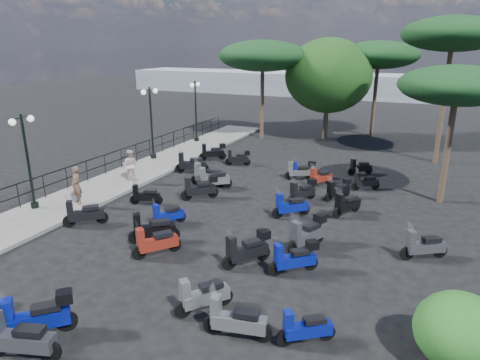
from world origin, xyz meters
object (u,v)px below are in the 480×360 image
at_px(scooter_28, 338,190).
at_px(scooter_20, 307,234).
at_px(lamp_post_1, 151,118).
at_px(scooter_10, 213,179).
at_px(lamp_post_2, 196,107).
at_px(pedestrian_far, 130,165).
at_px(scooter_14, 155,243).
at_px(scooter_5, 213,152).
at_px(scooter_13, 202,296).
at_px(broadleaf_tree, 328,76).
at_px(scooter_8, 167,215).
at_px(scooter_9, 200,188).
at_px(lamp_post_0, 27,156).
at_px(scooter_7, 153,230).
at_px(scooter_25, 294,258).
at_px(scooter_29, 360,168).
at_px(scooter_1, 84,214).
at_px(scooter_4, 191,164).
at_px(pine_2, 263,56).
at_px(scooter_15, 290,206).
at_px(pine_3, 457,86).
at_px(pine_1, 453,34).
at_px(woman, 76,185).
at_px(scooter_26, 423,246).
at_px(scooter_27, 346,205).
at_px(scooter_24, 236,321).
at_px(scooter_12, 20,339).
at_px(scooter_23, 320,178).
at_px(pine_0, 379,55).
at_px(scooter_22, 365,182).
at_px(scooter_11, 238,158).
at_px(scooter_21, 302,192).
at_px(scooter_18, 305,328).
at_px(scooter_19, 247,250).
at_px(scooter_6, 37,317).
at_px(scooter_2, 145,196).

bearing_deg(scooter_28, scooter_20, 125.58).
relative_size(lamp_post_1, scooter_10, 2.89).
relative_size(lamp_post_2, scooter_20, 2.50).
relative_size(pedestrian_far, scooter_14, 1.12).
height_order(scooter_5, scooter_13, scooter_13).
bearing_deg(broadleaf_tree, scooter_13, -84.74).
distance_m(scooter_8, scooter_9, 3.20).
relative_size(lamp_post_0, scooter_10, 2.70).
height_order(scooter_7, scooter_10, scooter_7).
bearing_deg(lamp_post_1, scooter_25, -29.87).
bearing_deg(scooter_29, scooter_1, 103.15).
height_order(scooter_4, pine_2, pine_2).
bearing_deg(pedestrian_far, scooter_29, -171.07).
distance_m(scooter_15, pine_3, 8.74).
bearing_deg(scooter_28, pine_1, -79.71).
distance_m(woman, scooter_28, 11.83).
xyz_separation_m(scooter_4, scooter_26, (12.18, -5.55, -0.05)).
distance_m(lamp_post_1, scooter_15, 11.96).
bearing_deg(scooter_10, scooter_27, -134.37).
bearing_deg(scooter_1, pine_2, -42.53).
height_order(scooter_5, scooter_24, scooter_24).
bearing_deg(pine_1, scooter_15, -114.93).
bearing_deg(scooter_12, scooter_23, -28.80).
relative_size(pine_0, pine_2, 0.99).
distance_m(scooter_1, pine_3, 16.33).
bearing_deg(scooter_22, scooter_10, 77.11).
relative_size(scooter_8, scooter_9, 0.95).
distance_m(scooter_4, scooter_15, 7.99).
xyz_separation_m(lamp_post_1, scooter_29, (12.20, 2.06, -2.21)).
distance_m(scooter_4, scooter_24, 14.32).
bearing_deg(scooter_15, scooter_8, 82.02).
bearing_deg(pine_2, scooter_24, -70.36).
bearing_deg(scooter_27, broadleaf_tree, -45.16).
xyz_separation_m(scooter_13, scooter_20, (1.56, 4.83, 0.08)).
bearing_deg(lamp_post_2, lamp_post_0, -93.96).
bearing_deg(scooter_14, scooter_15, -83.51).
xyz_separation_m(scooter_23, scooter_24, (0.98, -12.53, 0.05)).
xyz_separation_m(scooter_5, scooter_9, (2.69, -6.47, 0.03)).
height_order(broadleaf_tree, pine_1, pine_1).
xyz_separation_m(scooter_11, scooter_21, (5.17, -4.36, 0.03)).
xyz_separation_m(scooter_18, pine_2, (-9.50, 21.62, 5.66)).
distance_m(scooter_19, scooter_20, 2.46).
xyz_separation_m(scooter_6, scooter_12, (0.25, -0.73, -0.05)).
relative_size(scooter_10, scooter_20, 0.88).
xyz_separation_m(scooter_8, scooter_29, (5.90, 10.17, -0.01)).
height_order(scooter_2, pine_3, pine_3).
xyz_separation_m(scooter_6, pine_3, (9.10, 14.42, 4.67)).
distance_m(scooter_1, scooter_28, 11.18).
relative_size(lamp_post_1, pedestrian_far, 2.69).
relative_size(lamp_post_0, broadleaf_tree, 0.55).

